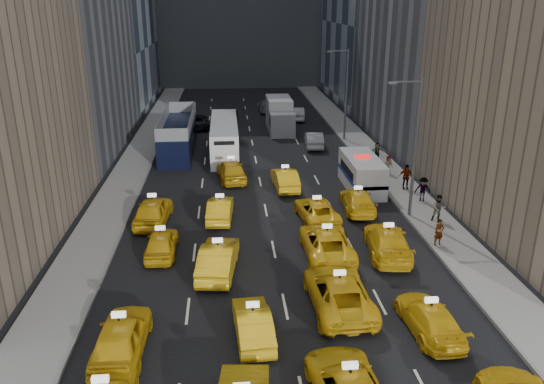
# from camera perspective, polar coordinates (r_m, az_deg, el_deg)

# --- Properties ---
(ground) EXTENTS (160.00, 160.00, 0.00)m
(ground) POSITION_cam_1_polar(r_m,az_deg,el_deg) (23.62, 1.95, -14.76)
(ground) COLOR black
(ground) RESTS_ON ground
(sidewalk_west) EXTENTS (3.00, 90.00, 0.15)m
(sidewalk_west) POSITION_cam_1_polar(r_m,az_deg,el_deg) (46.92, -14.63, 2.81)
(sidewalk_west) COLOR gray
(sidewalk_west) RESTS_ON ground
(sidewalk_east) EXTENTS (3.00, 90.00, 0.15)m
(sidewalk_east) POSITION_cam_1_polar(r_m,az_deg,el_deg) (48.00, 10.94, 3.49)
(sidewalk_east) COLOR gray
(sidewalk_east) RESTS_ON ground
(curb_west) EXTENTS (0.15, 90.00, 0.18)m
(curb_west) POSITION_cam_1_polar(r_m,az_deg,el_deg) (46.69, -12.87, 2.89)
(curb_west) COLOR slate
(curb_west) RESTS_ON ground
(curb_east) EXTENTS (0.15, 90.00, 0.18)m
(curb_east) POSITION_cam_1_polar(r_m,az_deg,el_deg) (47.63, 9.25, 3.48)
(curb_east) COLOR slate
(curb_east) RESTS_ON ground
(streetlight_near) EXTENTS (2.15, 0.22, 9.00)m
(streetlight_near) POSITION_cam_1_polar(r_m,az_deg,el_deg) (34.41, 15.04, 4.97)
(streetlight_near) COLOR #595B60
(streetlight_near) RESTS_ON ground
(streetlight_far) EXTENTS (2.15, 0.22, 9.00)m
(streetlight_far) POSITION_cam_1_polar(r_m,az_deg,el_deg) (53.23, 7.88, 10.64)
(streetlight_far) COLOR #595B60
(streetlight_far) RESTS_ON ground
(taxi_4) EXTENTS (2.04, 4.80, 1.62)m
(taxi_4) POSITION_cam_1_polar(r_m,az_deg,el_deg) (22.72, -15.91, -14.74)
(taxi_4) COLOR gold
(taxi_4) RESTS_ON ground
(taxi_5) EXTENTS (1.74, 4.23, 1.36)m
(taxi_5) POSITION_cam_1_polar(r_m,az_deg,el_deg) (22.92, -2.07, -13.91)
(taxi_5) COLOR gold
(taxi_5) RESTS_ON ground
(taxi_6) EXTENTS (2.75, 5.73, 1.57)m
(taxi_6) POSITION_cam_1_polar(r_m,az_deg,el_deg) (25.01, 7.19, -10.62)
(taxi_6) COLOR gold
(taxi_6) RESTS_ON ground
(taxi_7) EXTENTS (2.08, 4.65, 1.32)m
(taxi_7) POSITION_cam_1_polar(r_m,az_deg,el_deg) (24.22, 16.57, -12.84)
(taxi_7) COLOR gold
(taxi_7) RESTS_ON ground
(taxi_8) EXTENTS (1.68, 4.11, 1.40)m
(taxi_8) POSITION_cam_1_polar(r_m,az_deg,el_deg) (30.24, -11.82, -5.40)
(taxi_8) COLOR gold
(taxi_8) RESTS_ON ground
(taxi_9) EXTENTS (2.32, 5.08, 1.62)m
(taxi_9) POSITION_cam_1_polar(r_m,az_deg,el_deg) (27.86, -5.81, -7.11)
(taxi_9) COLOR gold
(taxi_9) RESTS_ON ground
(taxi_10) EXTENTS (2.57, 5.54, 1.54)m
(taxi_10) POSITION_cam_1_polar(r_m,az_deg,el_deg) (29.67, 5.88, -5.41)
(taxi_10) COLOR gold
(taxi_10) RESTS_ON ground
(taxi_11) EXTENTS (2.86, 5.64, 1.57)m
(taxi_11) POSITION_cam_1_polar(r_m,az_deg,el_deg) (30.29, 12.32, -5.21)
(taxi_11) COLOR gold
(taxi_11) RESTS_ON ground
(taxi_12) EXTENTS (2.30, 4.99, 1.66)m
(taxi_12) POSITION_cam_1_polar(r_m,az_deg,el_deg) (34.49, -12.67, -1.97)
(taxi_12) COLOR gold
(taxi_12) RESTS_ON ground
(taxi_13) EXTENTS (1.80, 4.39, 1.42)m
(taxi_13) POSITION_cam_1_polar(r_m,az_deg,el_deg) (34.40, -5.60, -1.83)
(taxi_13) COLOR gold
(taxi_13) RESTS_ON ground
(taxi_14) EXTENTS (2.68, 4.99, 1.33)m
(taxi_14) POSITION_cam_1_polar(r_m,az_deg,el_deg) (34.27, 4.82, -1.96)
(taxi_14) COLOR gold
(taxi_14) RESTS_ON ground
(taxi_15) EXTENTS (2.33, 4.99, 1.41)m
(taxi_15) POSITION_cam_1_polar(r_m,az_deg,el_deg) (36.12, 9.18, -0.91)
(taxi_15) COLOR gold
(taxi_15) RESTS_ON ground
(taxi_16) EXTENTS (2.58, 5.08, 1.66)m
(taxi_16) POSITION_cam_1_polar(r_m,az_deg,el_deg) (41.70, -4.40, 2.35)
(taxi_16) COLOR gold
(taxi_16) RESTS_ON ground
(taxi_17) EXTENTS (1.85, 4.68, 1.51)m
(taxi_17) POSITION_cam_1_polar(r_m,az_deg,el_deg) (39.84, 1.41, 1.44)
(taxi_17) COLOR gold
(taxi_17) RESTS_ON ground
(nypd_van) EXTENTS (2.56, 6.14, 2.60)m
(nypd_van) POSITION_cam_1_polar(r_m,az_deg,el_deg) (40.23, 9.63, 1.98)
(nypd_van) COLOR silver
(nypd_van) RESTS_ON ground
(double_decker) EXTENTS (3.00, 12.07, 3.49)m
(double_decker) POSITION_cam_1_polar(r_m,az_deg,el_deg) (50.36, -10.06, 6.28)
(double_decker) COLOR black
(double_decker) RESTS_ON ground
(city_bus) EXTENTS (3.03, 11.57, 2.96)m
(city_bus) POSITION_cam_1_polar(r_m,az_deg,el_deg) (49.22, -5.15, 5.87)
(city_bus) COLOR white
(city_bus) RESTS_ON ground
(box_truck) EXTENTS (3.49, 7.70, 3.40)m
(box_truck) POSITION_cam_1_polar(r_m,az_deg,el_deg) (57.69, 0.84, 8.27)
(box_truck) COLOR silver
(box_truck) RESTS_ON ground
(misc_car_0) EXTENTS (1.96, 4.64, 1.49)m
(misc_car_0) POSITION_cam_1_polar(r_m,az_deg,el_deg) (51.26, 4.54, 5.63)
(misc_car_0) COLOR #98999F
(misc_car_0) RESTS_ON ground
(misc_car_1) EXTENTS (3.07, 5.56, 1.47)m
(misc_car_1) POSITION_cam_1_polar(r_m,az_deg,el_deg) (59.63, -8.03, 7.54)
(misc_car_1) COLOR black
(misc_car_1) RESTS_ON ground
(misc_car_2) EXTENTS (2.25, 5.15, 1.47)m
(misc_car_2) POSITION_cam_1_polar(r_m,az_deg,el_deg) (67.80, -0.59, 9.25)
(misc_car_2) COLOR gray
(misc_car_2) RESTS_ON ground
(misc_car_3) EXTENTS (1.85, 4.37, 1.47)m
(misc_car_3) POSITION_cam_1_polar(r_m,az_deg,el_deg) (63.24, -4.50, 8.39)
(misc_car_3) COLOR black
(misc_car_3) RESTS_ON ground
(misc_car_4) EXTENTS (2.04, 4.73, 1.51)m
(misc_car_4) POSITION_cam_1_polar(r_m,az_deg,el_deg) (63.11, 2.71, 8.43)
(misc_car_4) COLOR #ABAEB3
(misc_car_4) RESTS_ON ground
(pedestrian_0) EXTENTS (0.64, 0.48, 1.60)m
(pedestrian_0) POSITION_cam_1_polar(r_m,az_deg,el_deg) (31.79, 17.52, -4.15)
(pedestrian_0) COLOR gray
(pedestrian_0) RESTS_ON sidewalk_east
(pedestrian_1) EXTENTS (0.92, 0.62, 1.74)m
(pedestrian_1) POSITION_cam_1_polar(r_m,az_deg,el_deg) (35.17, 17.51, -1.66)
(pedestrian_1) COLOR gray
(pedestrian_1) RESTS_ON sidewalk_east
(pedestrian_2) EXTENTS (1.20, 0.71, 1.74)m
(pedestrian_2) POSITION_cam_1_polar(r_m,az_deg,el_deg) (38.29, 15.93, 0.28)
(pedestrian_2) COLOR gray
(pedestrian_2) RESTS_ON sidewalk_east
(pedestrian_3) EXTENTS (1.14, 0.60, 1.88)m
(pedestrian_3) POSITION_cam_1_polar(r_m,az_deg,el_deg) (40.46, 14.21, 1.60)
(pedestrian_3) COLOR gray
(pedestrian_3) RESTS_ON sidewalk_east
(pedestrian_4) EXTENTS (0.78, 0.47, 1.53)m
(pedestrian_4) POSITION_cam_1_polar(r_m,az_deg,el_deg) (43.59, 12.39, 2.85)
(pedestrian_4) COLOR gray
(pedestrian_4) RESTS_ON sidewalk_east
(pedestrian_5) EXTENTS (1.47, 0.46, 1.57)m
(pedestrian_5) POSITION_cam_1_polar(r_m,az_deg,el_deg) (47.29, 11.24, 4.30)
(pedestrian_5) COLOR gray
(pedestrian_5) RESTS_ON sidewalk_east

